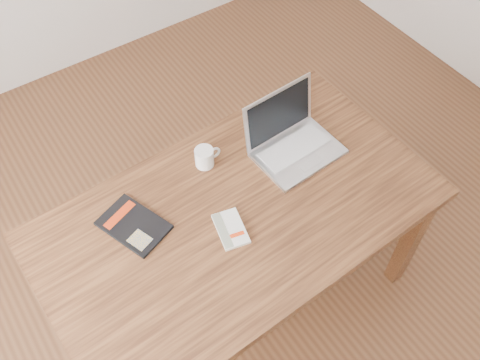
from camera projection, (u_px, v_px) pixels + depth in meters
room at (251, 72)px, 1.63m from camera, size 4.04×4.04×2.70m
desk at (238, 224)px, 2.12m from camera, size 1.56×0.93×0.75m
white_guidebook at (231, 229)px, 1.99m from camera, size 0.13×0.18×0.01m
black_guidebook at (134, 225)px, 2.00m from camera, size 0.24×0.29×0.01m
laptop at (291, 139)px, 2.20m from camera, size 0.36×0.30×0.24m
coffee_mug at (205, 157)px, 2.16m from camera, size 0.11×0.08×0.08m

